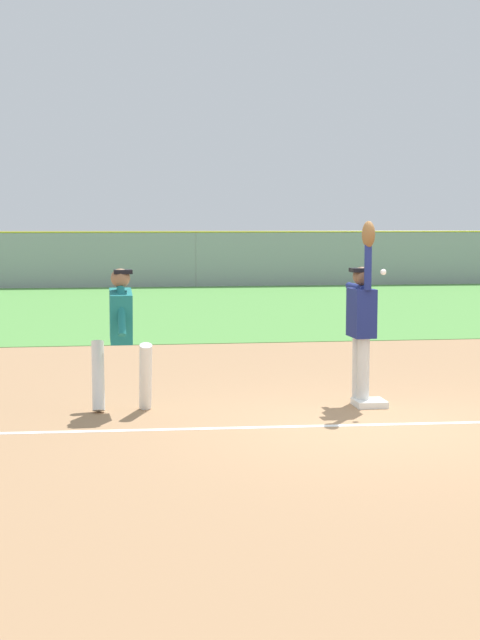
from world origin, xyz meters
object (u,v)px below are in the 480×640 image
Objects in this scene: first_base at (369,403)px; parked_car_green at (208,263)px; fielder at (362,315)px; parked_car_white at (74,263)px; runner at (121,329)px; parked_car_black at (336,262)px; parked_car_silver at (467,262)px; baseball at (383,272)px.

parked_car_green is at bearing 88.90° from first_base.
fielder is 0.51× the size of parked_car_white.
runner is (-2.95, 0.02, -0.12)m from fielder.
runner reaches higher than parked_car_black.
parked_car_white is 10.19m from parked_car_black.
parked_car_white and parked_car_silver have the same top height.
fielder is at bearing 130.92° from baseball.
parked_car_silver reaches higher than first_base.
fielder reaches higher than parked_car_green.
parked_car_black is 1.02× the size of parked_car_silver.
baseball is 0.02× the size of parked_car_silver.
runner is 24.39m from parked_car_green.
runner is 0.38× the size of parked_car_green.
parked_car_green is (3.50, 24.13, -0.32)m from runner.
parked_car_white is 0.98× the size of parked_car_black.
fielder is at bearing -78.54° from parked_car_white.
runner is 3.23m from baseball.
runner is at bearing 177.51° from first_base.
parked_car_black is (5.06, 0.14, 0.00)m from parked_car_green.
fielder reaches higher than parked_car_silver.
runner is (-3.03, 0.13, 0.96)m from first_base.
parked_car_white is 5.17m from parked_car_green.
fielder is at bearing -107.73° from parked_car_black.
first_base is 25.03m from parked_car_black.
baseball is (0.20, -0.23, 0.55)m from fielder.
parked_car_silver is at bearing -117.45° from fielder.
baseball is (3.15, -0.25, 0.67)m from runner.
first_base is 24.28m from parked_car_green.
parked_car_silver is at bearing 65.91° from first_base.
first_base is 5.14× the size of baseball.
fielder is at bearing -84.90° from parked_car_green.
parked_car_green is 10.45m from parked_car_silver.
baseball is 25.60m from parked_car_white.
parked_car_green is at bearing -7.34° from parked_car_white.
parked_car_silver is at bearing 58.61° from runner.
first_base is 0.08× the size of parked_car_green.
parked_car_green is 1.03× the size of parked_car_silver.
baseball is at bearing -107.18° from parked_car_black.
first_base is 0.22× the size of runner.
parked_car_white is at bearing -82.72° from fielder.
baseball is 26.81m from parked_car_silver.
baseball is 0.02× the size of parked_car_white.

